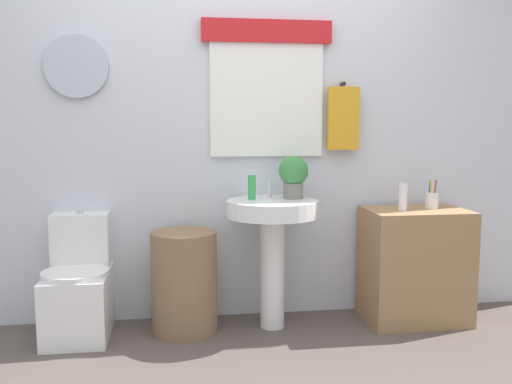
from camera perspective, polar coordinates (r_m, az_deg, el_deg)
The scene contains 10 objects.
back_wall at distance 3.58m, azimuth -2.03°, elevation 7.88°, with size 4.40×0.18×2.60m.
toilet at distance 3.49m, azimuth -17.79°, elevation -9.50°, with size 0.38×0.51×0.73m.
laundry_hamper at distance 3.40m, azimuth -7.40°, elevation -9.17°, with size 0.39×0.39×0.61m, color #846647.
pedestal_sink at distance 3.37m, azimuth 1.70°, elevation -3.92°, with size 0.56×0.56×0.79m.
faucet at distance 3.45m, azimuth 1.38°, elevation 0.25°, with size 0.03×0.03×0.10m, color silver.
wooden_cabinet at distance 3.69m, azimuth 16.03°, elevation -7.24°, with size 0.63×0.44×0.72m, color #9E754C.
soap_bottle at distance 3.36m, azimuth -0.44°, elevation 0.49°, with size 0.05×0.05×0.15m, color green.
potted_plant at distance 3.41m, azimuth 3.87°, elevation 1.80°, with size 0.18×0.18×0.26m.
lotion_bottle at distance 3.53m, azimuth 14.91°, elevation -0.49°, with size 0.05×0.05×0.17m, color white.
toothbrush_cup at distance 3.68m, azimuth 17.68°, elevation -0.81°, with size 0.08×0.08×0.19m.
Camera 1 is at (-0.37, -2.41, 1.24)m, focal length 38.80 mm.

